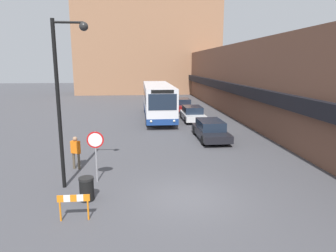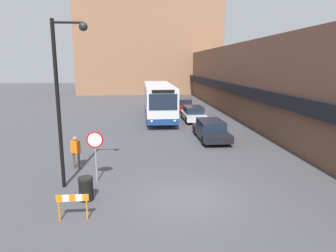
{
  "view_description": "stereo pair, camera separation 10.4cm",
  "coord_description": "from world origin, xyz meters",
  "px_view_note": "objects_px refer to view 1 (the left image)",
  "views": [
    {
      "loc": [
        -1.89,
        -11.16,
        5.3
      ],
      "look_at": [
        -0.29,
        5.24,
        1.91
      ],
      "focal_mm": 32.0,
      "sensor_mm": 36.0,
      "label": 1
    },
    {
      "loc": [
        -1.79,
        -11.17,
        5.3
      ],
      "look_at": [
        -0.29,
        5.24,
        1.91
      ],
      "focal_mm": 32.0,
      "sensor_mm": 36.0,
      "label": 2
    }
  ],
  "objects_px": {
    "parked_car_middle": "(193,114)",
    "trash_bin": "(87,189)",
    "pedestrian": "(76,150)",
    "construction_barricade": "(74,202)",
    "street_lamp": "(64,88)",
    "city_bus": "(158,100)",
    "stop_sign": "(96,146)",
    "parked_car_front": "(210,130)",
    "parked_car_back": "(183,105)"
  },
  "relations": [
    {
      "from": "parked_car_back",
      "to": "parked_car_front",
      "type": "bearing_deg",
      "value": -90.0
    },
    {
      "from": "stop_sign",
      "to": "city_bus",
      "type": "bearing_deg",
      "value": 76.87
    },
    {
      "from": "parked_car_front",
      "to": "street_lamp",
      "type": "bearing_deg",
      "value": -136.09
    },
    {
      "from": "city_bus",
      "to": "trash_bin",
      "type": "distance_m",
      "value": 18.98
    },
    {
      "from": "parked_car_front",
      "to": "trash_bin",
      "type": "bearing_deg",
      "value": -127.88
    },
    {
      "from": "parked_car_back",
      "to": "trash_bin",
      "type": "bearing_deg",
      "value": -107.43
    },
    {
      "from": "street_lamp",
      "to": "pedestrian",
      "type": "bearing_deg",
      "value": 94.66
    },
    {
      "from": "parked_car_front",
      "to": "parked_car_back",
      "type": "distance_m",
      "value": 13.71
    },
    {
      "from": "street_lamp",
      "to": "construction_barricade",
      "type": "height_order",
      "value": "street_lamp"
    },
    {
      "from": "trash_bin",
      "to": "construction_barricade",
      "type": "relative_size",
      "value": 0.86
    },
    {
      "from": "pedestrian",
      "to": "parked_car_back",
      "type": "bearing_deg",
      "value": 89.89
    },
    {
      "from": "city_bus",
      "to": "stop_sign",
      "type": "xyz_separation_m",
      "value": [
        -3.87,
        -16.59,
        -0.11
      ]
    },
    {
      "from": "city_bus",
      "to": "construction_barricade",
      "type": "relative_size",
      "value": 11.27
    },
    {
      "from": "pedestrian",
      "to": "trash_bin",
      "type": "relative_size",
      "value": 1.81
    },
    {
      "from": "parked_car_front",
      "to": "city_bus",
      "type": "bearing_deg",
      "value": 109.18
    },
    {
      "from": "parked_car_middle",
      "to": "trash_bin",
      "type": "height_order",
      "value": "parked_car_middle"
    },
    {
      "from": "parked_car_middle",
      "to": "pedestrian",
      "type": "distance_m",
      "value": 15.27
    },
    {
      "from": "construction_barricade",
      "to": "parked_car_middle",
      "type": "bearing_deg",
      "value": 67.83
    },
    {
      "from": "construction_barricade",
      "to": "street_lamp",
      "type": "bearing_deg",
      "value": 104.73
    },
    {
      "from": "parked_car_middle",
      "to": "construction_barricade",
      "type": "relative_size",
      "value": 4.04
    },
    {
      "from": "city_bus",
      "to": "pedestrian",
      "type": "height_order",
      "value": "city_bus"
    },
    {
      "from": "parked_car_middle",
      "to": "parked_car_back",
      "type": "relative_size",
      "value": 0.96
    },
    {
      "from": "pedestrian",
      "to": "construction_barricade",
      "type": "relative_size",
      "value": 1.57
    },
    {
      "from": "parked_car_middle",
      "to": "street_lamp",
      "type": "height_order",
      "value": "street_lamp"
    },
    {
      "from": "street_lamp",
      "to": "pedestrian",
      "type": "xyz_separation_m",
      "value": [
        -0.19,
        2.35,
        -3.3
      ]
    },
    {
      "from": "stop_sign",
      "to": "street_lamp",
      "type": "xyz_separation_m",
      "value": [
        -1.1,
        -0.49,
        2.61
      ]
    },
    {
      "from": "parked_car_middle",
      "to": "street_lamp",
      "type": "relative_size",
      "value": 0.63
    },
    {
      "from": "parked_car_back",
      "to": "city_bus",
      "type": "bearing_deg",
      "value": -125.51
    },
    {
      "from": "pedestrian",
      "to": "construction_barricade",
      "type": "distance_m",
      "value": 5.44
    },
    {
      "from": "trash_bin",
      "to": "construction_barricade",
      "type": "xyz_separation_m",
      "value": [
        -0.16,
        -1.58,
        0.19
      ]
    },
    {
      "from": "parked_car_front",
      "to": "parked_car_back",
      "type": "height_order",
      "value": "parked_car_back"
    },
    {
      "from": "city_bus",
      "to": "parked_car_back",
      "type": "xyz_separation_m",
      "value": [
        3.21,
        4.49,
        -1.12
      ]
    },
    {
      "from": "city_bus",
      "to": "construction_barricade",
      "type": "height_order",
      "value": "city_bus"
    },
    {
      "from": "stop_sign",
      "to": "parked_car_middle",
      "type": "bearing_deg",
      "value": 64.2
    },
    {
      "from": "trash_bin",
      "to": "pedestrian",
      "type": "bearing_deg",
      "value": 106.88
    },
    {
      "from": "city_bus",
      "to": "pedestrian",
      "type": "distance_m",
      "value": 15.63
    },
    {
      "from": "pedestrian",
      "to": "construction_barricade",
      "type": "bearing_deg",
      "value": -56.22
    },
    {
      "from": "parked_car_back",
      "to": "trash_bin",
      "type": "xyz_separation_m",
      "value": [
        -7.22,
        -22.99,
        -0.23
      ]
    },
    {
      "from": "stop_sign",
      "to": "pedestrian",
      "type": "height_order",
      "value": "stop_sign"
    },
    {
      "from": "street_lamp",
      "to": "pedestrian",
      "type": "distance_m",
      "value": 4.06
    },
    {
      "from": "city_bus",
      "to": "parked_car_back",
      "type": "distance_m",
      "value": 5.63
    },
    {
      "from": "street_lamp",
      "to": "construction_barricade",
      "type": "distance_m",
      "value": 4.8
    },
    {
      "from": "city_bus",
      "to": "trash_bin",
      "type": "relative_size",
      "value": 13.05
    },
    {
      "from": "street_lamp",
      "to": "trash_bin",
      "type": "bearing_deg",
      "value": -56.08
    },
    {
      "from": "parked_car_middle",
      "to": "stop_sign",
      "type": "height_order",
      "value": "stop_sign"
    },
    {
      "from": "city_bus",
      "to": "parked_car_middle",
      "type": "xyz_separation_m",
      "value": [
        3.21,
        -1.96,
        -1.12
      ]
    },
    {
      "from": "parked_car_back",
      "to": "street_lamp",
      "type": "distance_m",
      "value": 23.35
    },
    {
      "from": "parked_car_middle",
      "to": "stop_sign",
      "type": "bearing_deg",
      "value": -115.8
    },
    {
      "from": "parked_car_front",
      "to": "parked_car_middle",
      "type": "relative_size",
      "value": 1.1
    },
    {
      "from": "parked_car_front",
      "to": "street_lamp",
      "type": "distance_m",
      "value": 11.91
    }
  ]
}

